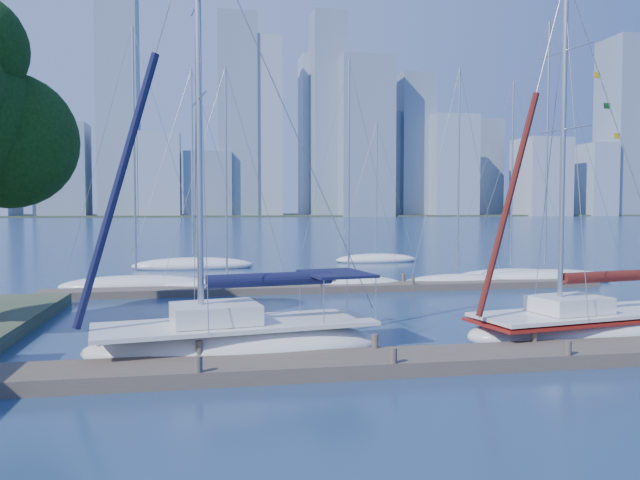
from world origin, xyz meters
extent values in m
plane|color=navy|center=(0.00, 0.00, 0.00)|extent=(700.00, 700.00, 0.00)
cube|color=#4D4338|center=(0.00, 0.00, 0.20)|extent=(26.00, 2.00, 0.40)
cube|color=#4D4338|center=(2.00, 16.00, 0.18)|extent=(30.00, 1.80, 0.36)
cube|color=#38472D|center=(0.00, 320.00, 0.00)|extent=(800.00, 100.00, 1.50)
sphere|color=black|center=(-11.63, 7.31, 6.83)|extent=(4.80, 4.80, 4.80)
ellipsoid|color=silver|center=(-3.93, 2.18, 0.26)|extent=(9.24, 4.28, 1.56)
cube|color=silver|center=(-3.93, 2.18, 0.99)|extent=(8.56, 3.95, 0.12)
cube|color=silver|center=(-4.55, 2.08, 1.35)|extent=(2.76, 2.26, 0.57)
cylinder|color=silver|center=(-4.96, 2.02, 6.98)|extent=(0.19, 0.19, 11.89)
cylinder|color=silver|center=(-2.88, 2.35, 2.18)|extent=(4.17, 0.77, 0.10)
cylinder|color=black|center=(-2.88, 2.35, 2.29)|extent=(3.89, 1.02, 0.42)
cube|color=black|center=(-0.78, 2.69, 2.39)|extent=(2.24, 2.74, 0.08)
ellipsoid|color=silver|center=(7.65, 2.48, 0.24)|extent=(8.55, 4.05, 1.44)
cube|color=silver|center=(7.65, 2.48, 0.91)|extent=(7.92, 3.73, 0.12)
cube|color=silver|center=(7.08, 2.38, 1.25)|extent=(2.57, 2.11, 0.53)
cylinder|color=silver|center=(6.70, 2.32, 6.46)|extent=(0.17, 0.17, 10.99)
cylinder|color=silver|center=(8.62, 2.65, 2.02)|extent=(3.85, 0.76, 0.10)
cylinder|color=#47100F|center=(8.62, 2.65, 2.11)|extent=(3.59, 0.99, 0.38)
cube|color=maroon|center=(7.65, 2.48, 0.75)|extent=(8.10, 3.87, 0.10)
ellipsoid|color=silver|center=(-8.57, 18.49, 0.21)|extent=(8.42, 4.99, 1.17)
cylinder|color=silver|center=(-8.57, 18.49, 7.58)|extent=(0.13, 0.13, 13.04)
ellipsoid|color=silver|center=(-3.73, 17.29, 0.18)|extent=(7.13, 4.07, 1.01)
cylinder|color=silver|center=(-3.73, 17.29, 6.41)|extent=(0.11, 0.11, 10.98)
ellipsoid|color=silver|center=(2.90, 16.99, 0.19)|extent=(6.34, 3.04, 1.04)
cylinder|color=silver|center=(2.90, 16.99, 6.68)|extent=(0.11, 0.11, 11.46)
ellipsoid|color=silver|center=(9.35, 17.20, 0.18)|extent=(6.74, 3.90, 0.96)
cylinder|color=silver|center=(9.35, 17.20, 6.61)|extent=(0.11, 0.11, 11.47)
ellipsoid|color=silver|center=(13.68, 19.22, 0.18)|extent=(7.55, 4.07, 1.02)
cylinder|color=silver|center=(13.68, 19.22, 6.53)|extent=(0.11, 0.11, 11.21)
ellipsoid|color=silver|center=(14.93, 17.40, 0.21)|extent=(9.04, 5.00, 1.18)
cylinder|color=silver|center=(14.93, 17.40, 8.16)|extent=(0.13, 0.13, 14.18)
ellipsoid|color=silver|center=(-5.77, 29.83, 0.22)|extent=(9.06, 5.46, 1.22)
cylinder|color=silver|center=(-5.77, 29.83, 7.74)|extent=(0.13, 0.13, 13.27)
ellipsoid|color=silver|center=(8.84, 32.75, 0.19)|extent=(7.03, 3.51, 1.03)
cylinder|color=silver|center=(8.84, 32.75, 6.14)|extent=(0.11, 0.11, 10.40)
cube|color=slate|center=(-69.73, 287.50, 21.43)|extent=(22.48, 17.63, 42.85)
cube|color=#95A0B3|center=(-47.55, 309.43, 18.20)|extent=(14.09, 17.61, 36.39)
cube|color=#8695AD|center=(-25.94, 284.92, 19.51)|extent=(18.45, 19.81, 39.02)
cube|color=slate|center=(-4.22, 286.68, 15.32)|extent=(22.18, 16.86, 30.65)
cube|color=#95A0B3|center=(21.35, 289.48, 43.26)|extent=(19.81, 14.99, 86.53)
cube|color=#8695AD|center=(51.90, 304.67, 40.94)|extent=(17.35, 17.46, 81.89)
cube|color=slate|center=(70.99, 278.50, 38.20)|extent=(25.45, 18.95, 76.40)
cube|color=#95A0B3|center=(91.42, 294.72, 26.20)|extent=(13.69, 17.11, 52.41)
cube|color=#8695AD|center=(115.77, 279.60, 25.06)|extent=(22.32, 18.80, 50.12)
cube|color=slate|center=(147.05, 309.52, 26.34)|extent=(15.44, 17.52, 52.67)
cube|color=#95A0B3|center=(164.09, 278.94, 19.78)|extent=(22.65, 23.94, 39.56)
cube|color=#8695AD|center=(194.50, 279.05, 18.68)|extent=(14.46, 21.38, 37.36)
cube|color=slate|center=(213.93, 282.23, 46.58)|extent=(21.92, 23.60, 93.16)
cube|color=slate|center=(-45.00, 290.00, 59.11)|extent=(17.97, 18.00, 118.22)
cube|color=slate|center=(10.00, 290.00, 48.41)|extent=(18.76, 18.00, 96.83)
cube|color=slate|center=(55.00, 290.00, 49.82)|extent=(16.63, 18.00, 99.63)
cube|color=slate|center=(100.00, 290.00, 35.83)|extent=(17.04, 18.00, 71.66)
camera|label=1|loc=(-4.76, -16.39, 4.47)|focal=35.00mm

